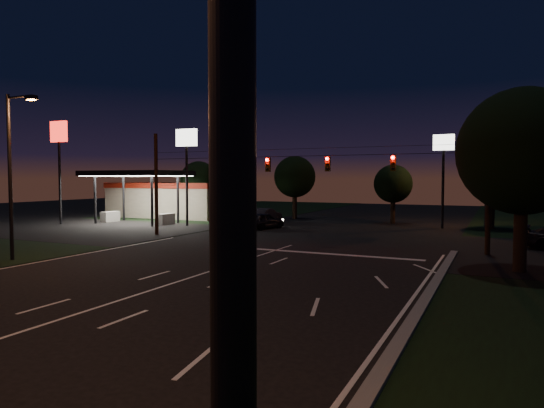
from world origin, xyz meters
The scene contains 22 objects.
ground centered at (0.00, 0.00, 0.00)m, with size 140.00×140.00×0.00m, color black.
cross_street_left centered at (-20.00, 16.00, 0.00)m, with size 20.00×16.00×0.02m, color black.
edge_line_right centered at (9.70, -6.00, 0.01)m, with size 0.14×40.00×0.01m, color silver.
center_line centered at (0.00, -6.00, 0.01)m, with size 0.14×40.00×0.01m, color silver.
stop_bar centered at (3.00, 11.50, 0.01)m, with size 12.00×0.50×0.01m, color silver.
utility_pole_right centered at (12.00, 15.00, 0.00)m, with size 0.30×0.30×9.00m, color black.
utility_pole_left centered at (-12.00, 15.00, 0.00)m, with size 0.28×0.28×8.00m, color black.
signal_span centered at (0.00, 14.96, 5.50)m, with size 24.00×0.40×1.56m.
gas_station centered at (-21.86, 30.39, 2.38)m, with size 14.20×16.10×5.25m.
pole_sign_left_near centered at (-14.00, 22.00, 6.98)m, with size 2.20×0.30×9.10m.
pole_sign_left_far centered at (-26.00, 18.00, 7.61)m, with size 2.00×0.30×10.00m.
pole_sign_right centered at (8.00, 30.00, 6.24)m, with size 1.80×0.30×8.40m.
street_light_right_near centered at (11.24, -14.00, 5.24)m, with size 2.20×0.35×9.00m.
street_light_left centered at (-11.24, 2.00, 5.24)m, with size 2.20×0.35×9.00m.
street_light_right_far centered at (11.24, 32.00, 5.24)m, with size 2.20×0.35×9.00m.
tree_right_near centered at (13.53, 10.17, 5.68)m, with size 6.00×6.00×8.76m.
tree_far_a centered at (-17.98, 30.12, 4.26)m, with size 4.20×4.20×6.42m.
tree_far_b centered at (-7.98, 34.13, 4.61)m, with size 4.60×4.60×6.98m.
tree_far_c centered at (3.02, 33.10, 3.90)m, with size 3.80×3.80×5.86m.
tree_far_d centered at (12.02, 31.13, 4.83)m, with size 4.80×4.80×7.30m.
car_oncoming_a centered at (-6.39, 22.76, 0.73)m, with size 1.74×4.31×1.47m, color black.
car_oncoming_b centered at (-8.31, 27.13, 0.78)m, with size 1.64×4.72×1.55m, color black.
Camera 1 is at (12.51, -15.77, 4.47)m, focal length 32.00 mm.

